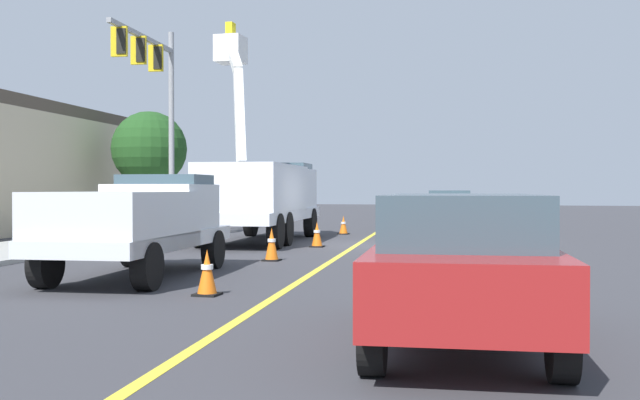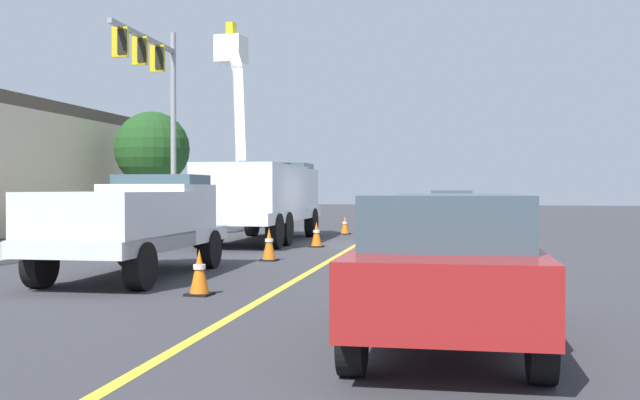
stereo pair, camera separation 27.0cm
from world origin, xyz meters
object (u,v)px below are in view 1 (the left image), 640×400
object	(u,v)px
utility_bucket_truck	(262,193)
traffic_cone_trailing	(343,225)
traffic_cone_mid_front	(272,245)
trailing_sedan	(462,257)
traffic_cone_leading	(207,273)
traffic_signal_mast	(155,86)
passing_minivan	(449,207)
service_pickup_truck	(138,221)
traffic_cone_mid_rear	(317,235)

from	to	relation	value
utility_bucket_truck	traffic_cone_trailing	bearing A→B (deg)	-21.12
traffic_cone_mid_front	trailing_sedan	bearing A→B (deg)	-148.91
utility_bucket_truck	traffic_cone_leading	distance (m)	12.64
traffic_cone_leading	traffic_signal_mast	bearing A→B (deg)	30.30
passing_minivan	trailing_sedan	world-z (taller)	same
traffic_signal_mast	traffic_cone_trailing	bearing A→B (deg)	-68.15
service_pickup_truck	passing_minivan	xyz separation A→B (m)	(18.94, -4.44, -0.15)
service_pickup_truck	traffic_cone_mid_rear	bearing A→B (deg)	-9.70
utility_bucket_truck	service_pickup_truck	size ratio (longest dim) A/B	1.46
utility_bucket_truck	traffic_cone_mid_rear	bearing A→B (deg)	-127.55
trailing_sedan	utility_bucket_truck	bearing A→B (deg)	27.16
traffic_signal_mast	traffic_cone_leading	bearing A→B (deg)	-149.70
trailing_sedan	traffic_cone_mid_rear	distance (m)	14.01
traffic_cone_mid_rear	traffic_cone_trailing	world-z (taller)	traffic_cone_mid_rear
traffic_signal_mast	traffic_cone_mid_front	bearing A→B (deg)	-137.99
traffic_cone_leading	service_pickup_truck	bearing A→B (deg)	49.77
trailing_sedan	traffic_signal_mast	world-z (taller)	traffic_signal_mast
traffic_cone_leading	utility_bucket_truck	bearing A→B (deg)	15.22
service_pickup_truck	traffic_cone_mid_rear	size ratio (longest dim) A/B	7.57
traffic_cone_mid_rear	service_pickup_truck	bearing A→B (deg)	170.30
traffic_cone_mid_front	traffic_cone_trailing	distance (m)	10.81
traffic_cone_mid_front	traffic_signal_mast	bearing A→B (deg)	42.01
trailing_sedan	traffic_cone_trailing	xyz separation A→B (m)	(19.34, 5.87, -0.62)
traffic_cone_leading	traffic_cone_mid_rear	world-z (taller)	traffic_cone_mid_rear
traffic_cone_mid_rear	trailing_sedan	bearing A→B (deg)	-158.13
passing_minivan	traffic_cone_leading	xyz separation A→B (m)	(-20.91, 2.11, -0.60)
service_pickup_truck	passing_minivan	size ratio (longest dim) A/B	1.16
service_pickup_truck	traffic_cone_mid_rear	world-z (taller)	service_pickup_truck
trailing_sedan	traffic_cone_mid_front	size ratio (longest dim) A/B	6.12
trailing_sedan	traffic_cone_mid_rear	xyz separation A→B (m)	(12.99, 5.22, -0.60)
passing_minivan	trailing_sedan	xyz separation A→B (m)	(-23.61, -2.20, 0.00)
traffic_cone_trailing	traffic_signal_mast	bearing A→B (deg)	111.85
utility_bucket_truck	passing_minivan	size ratio (longest dim) A/B	1.69
trailing_sedan	traffic_cone_mid_front	xyz separation A→B (m)	(8.56, 5.16, -0.57)
traffic_signal_mast	passing_minivan	bearing A→B (deg)	-56.06
passing_minivan	traffic_signal_mast	size ratio (longest dim) A/B	0.62
passing_minivan	traffic_cone_mid_front	size ratio (longest dim) A/B	6.12
service_pickup_truck	traffic_signal_mast	world-z (taller)	traffic_signal_mast
trailing_sedan	traffic_cone_mid_front	bearing A→B (deg)	31.09
service_pickup_truck	traffic_signal_mast	xyz separation A→B (m)	(12.02, 5.85, 4.47)
utility_bucket_truck	trailing_sedan	bearing A→B (deg)	-152.84
passing_minivan	traffic_cone_mid_front	distance (m)	15.35
service_pickup_truck	trailing_sedan	world-z (taller)	service_pickup_truck
traffic_cone_mid_front	traffic_signal_mast	xyz separation A→B (m)	(8.13, 7.32, 5.19)
passing_minivan	traffic_signal_mast	bearing A→B (deg)	123.94
traffic_cone_trailing	utility_bucket_truck	bearing A→B (deg)	158.88
traffic_cone_mid_rear	traffic_cone_trailing	bearing A→B (deg)	5.87
traffic_cone_leading	traffic_cone_mid_front	size ratio (longest dim) A/B	0.94
utility_bucket_truck	trailing_sedan	size ratio (longest dim) A/B	1.69
traffic_cone_mid_rear	traffic_cone_trailing	xyz separation A→B (m)	(6.35, 0.65, -0.03)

